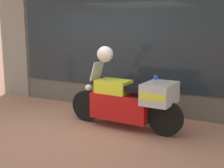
# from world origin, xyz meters

# --- Properties ---
(ground_plane) EXTENTS (60.00, 60.00, 0.00)m
(ground_plane) POSITION_xyz_m (0.00, 0.00, 0.00)
(ground_plane) COLOR #9E6B56
(shop_building) EXTENTS (6.91, 0.55, 4.20)m
(shop_building) POSITION_xyz_m (-0.42, 2.00, 2.11)
(shop_building) COLOR #56514C
(shop_building) RESTS_ON ground
(window_display) EXTENTS (5.57, 0.30, 2.03)m
(window_display) POSITION_xyz_m (0.37, 2.03, 0.48)
(window_display) COLOR slate
(window_display) RESTS_ON ground
(paramedic_motorcycle) EXTENTS (2.38, 0.73, 1.26)m
(paramedic_motorcycle) POSITION_xyz_m (1.01, 0.67, 0.56)
(paramedic_motorcycle) COLOR black
(paramedic_motorcycle) RESTS_ON ground
(white_helmet) EXTENTS (0.32, 0.32, 0.32)m
(white_helmet) POSITION_xyz_m (0.45, 0.70, 1.42)
(white_helmet) COLOR white
(white_helmet) RESTS_ON paramedic_motorcycle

